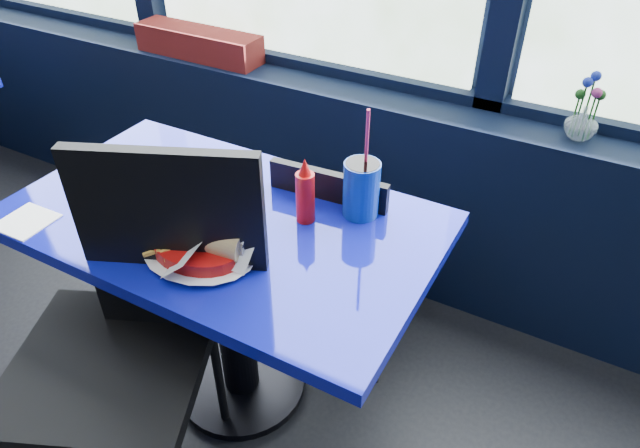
{
  "coord_description": "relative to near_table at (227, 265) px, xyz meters",
  "views": [
    {
      "loc": [
        1.16,
        1.01,
        1.68
      ],
      "look_at": [
        0.63,
        1.98,
        0.85
      ],
      "focal_mm": 32.0,
      "sensor_mm": 36.0,
      "label": 1
    }
  ],
  "objects": [
    {
      "name": "window_sill",
      "position": [
        -0.3,
        0.87,
        -0.17
      ],
      "size": [
        5.0,
        0.26,
        0.8
      ],
      "primitive_type": "cube",
      "color": "black",
      "rests_on": "ground"
    },
    {
      "name": "near_table",
      "position": [
        0.0,
        0.0,
        0.0
      ],
      "size": [
        1.2,
        0.7,
        0.75
      ],
      "color": "black",
      "rests_on": "ground"
    },
    {
      "name": "chair_near_front",
      "position": [
        -0.03,
        -0.33,
        0.05
      ],
      "size": [
        0.64,
        0.64,
        1.07
      ],
      "rotation": [
        0.0,
        0.0,
        0.42
      ],
      "color": "black",
      "rests_on": "ground"
    },
    {
      "name": "chair_near_back",
      "position": [
        0.23,
        0.33,
        -0.09
      ],
      "size": [
        0.41,
        0.41,
        0.84
      ],
      "rotation": [
        0.0,
        0.0,
        3.22
      ],
      "color": "black",
      "rests_on": "ground"
    },
    {
      "name": "planter_box",
      "position": [
        -0.73,
        0.84,
        0.29
      ],
      "size": [
        0.57,
        0.15,
        0.11
      ],
      "primitive_type": "cube",
      "rotation": [
        0.0,
        0.0,
        -0.01
      ],
      "color": "maroon",
      "rests_on": "window_sill"
    },
    {
      "name": "flower_vase",
      "position": [
        0.8,
        0.85,
        0.3
      ],
      "size": [
        0.11,
        0.11,
        0.22
      ],
      "rotation": [
        0.0,
        0.0,
        0.01
      ],
      "color": "silver",
      "rests_on": "window_sill"
    },
    {
      "name": "food_basket",
      "position": [
        0.06,
        -0.16,
        0.22
      ],
      "size": [
        0.33,
        0.33,
        0.1
      ],
      "rotation": [
        0.0,
        0.0,
        -0.34
      ],
      "color": "#AF0D0B",
      "rests_on": "near_table"
    },
    {
      "name": "ketchup_bottle",
      "position": [
        0.21,
        0.1,
        0.27
      ],
      "size": [
        0.05,
        0.05,
        0.19
      ],
      "color": "#AF0D0B",
      "rests_on": "near_table"
    },
    {
      "name": "soda_cup",
      "position": [
        0.33,
        0.2,
        0.27
      ],
      "size": [
        0.1,
        0.1,
        0.34
      ],
      "rotation": [
        0.0,
        0.0,
        -0.11
      ],
      "color": "#0D3295",
      "rests_on": "near_table"
    },
    {
      "name": "napkin",
      "position": [
        -0.45,
        -0.28,
        0.18
      ],
      "size": [
        0.14,
        0.14,
        0.0
      ],
      "primitive_type": "cube",
      "rotation": [
        0.0,
        0.0,
        0.02
      ],
      "color": "white",
      "rests_on": "near_table"
    }
  ]
}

